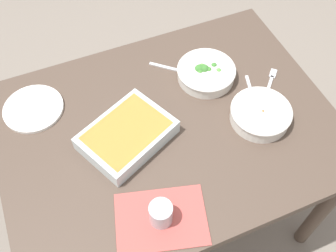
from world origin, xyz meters
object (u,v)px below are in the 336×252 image
Objects in this scene: spoon_by_broccoli at (176,70)px; fork_on_table at (270,83)px; baking_dish at (127,134)px; broccoli_bowl at (206,72)px; drink_cup at (161,214)px; spoon_by_stew at (253,98)px; stew_bowl at (261,114)px; side_plate at (33,108)px.

spoon_by_broccoli reaches higher than fork_on_table.
baking_dish is 0.37m from spoon_by_broccoli.
drink_cup reaches higher than broccoli_bowl.
broccoli_bowl is at bearing 125.62° from spoon_by_stew.
spoon_by_broccoli is at bearing 118.49° from stew_bowl.
spoon_by_broccoli is (-0.21, 0.24, 0.00)m from spoon_by_stew.
stew_bowl reaches higher than fork_on_table.
broccoli_bowl is at bearing 51.07° from drink_cup.
fork_on_table is (0.31, -0.20, -0.00)m from spoon_by_broccoli.
stew_bowl is 0.38m from spoon_by_broccoli.
broccoli_bowl reaches higher than spoon_by_stew.
spoon_by_stew and spoon_by_broccoli have the same top height.
drink_cup is 0.61× the size of fork_on_table.
stew_bowl is 2.58× the size of drink_cup.
side_plate is at bearing 177.43° from spoon_by_broccoli.
drink_cup is 0.59× the size of spoon_by_broccoli.
baking_dish reaches higher than fork_on_table.
side_plate is 1.53× the size of spoon_by_broccoli.
drink_cup is 0.64m from side_plate.
side_plate is at bearing 115.48° from drink_cup.
broccoli_bowl is 0.62× the size of baking_dish.
side_plate is (-0.28, 0.26, -0.03)m from baking_dish.
stew_bowl is 1.56× the size of fork_on_table.
broccoli_bowl reaches higher than stew_bowl.
spoon_by_stew is at bearing 73.42° from stew_bowl.
broccoli_bowl is at bearing 22.37° from baking_dish.
broccoli_bowl is at bearing -9.07° from side_plate.
stew_bowl is at bearing -106.58° from spoon_by_stew.
baking_dish is at bearing -157.63° from broccoli_bowl.
spoon_by_stew is 1.20× the size of spoon_by_broccoli.
stew_bowl reaches higher than spoon_by_broccoli.
spoon_by_stew is at bearing -157.28° from fork_on_table.
broccoli_bowl reaches higher than side_plate.
side_plate reaches higher than spoon_by_broccoli.
fork_on_table is (0.22, -0.12, -0.03)m from broccoli_bowl.
stew_bowl is at bearing -12.04° from baking_dish.
broccoli_bowl is 1.57× the size of spoon_by_broccoli.
fork_on_table is (0.13, 0.13, -0.03)m from stew_bowl.
baking_dish is at bearing 89.57° from drink_cup.
side_plate reaches higher than spoon_by_stew.
stew_bowl is 1.27× the size of spoon_by_stew.
broccoli_bowl is at bearing 109.69° from stew_bowl.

